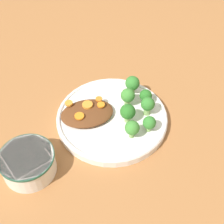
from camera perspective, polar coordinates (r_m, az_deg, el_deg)
ground_plane at (r=0.83m, az=0.00°, el=-1.65°), size 4.00×4.00×0.00m
plate at (r=0.82m, az=0.00°, el=-1.03°), size 0.29×0.29×0.03m
dip_bowl at (r=0.73m, az=-15.11°, el=-8.88°), size 0.12×0.12×0.06m
stew_mound at (r=0.81m, az=-4.56°, el=-0.23°), size 0.14×0.10×0.02m
broccoli_floret_0 at (r=0.82m, az=2.90°, el=2.95°), size 0.04×0.04×0.05m
broccoli_floret_1 at (r=0.77m, az=6.84°, el=-2.02°), size 0.03×0.03×0.04m
broccoli_floret_2 at (r=0.75m, az=3.71°, el=-2.98°), size 0.04×0.04×0.05m
broccoli_floret_3 at (r=0.80m, az=6.55°, el=1.31°), size 0.04×0.04×0.05m
broccoli_floret_4 at (r=0.78m, az=2.89°, el=-0.01°), size 0.04×0.04×0.06m
broccoli_floret_5 at (r=0.83m, az=6.18°, el=2.88°), size 0.03×0.03×0.04m
broccoli_floret_6 at (r=0.85m, az=3.75°, el=5.20°), size 0.04×0.04×0.05m
carrot_slice_0 at (r=0.82m, az=-2.40°, el=2.37°), size 0.02×0.02×0.00m
carrot_slice_1 at (r=0.81m, az=-4.51°, el=1.31°), size 0.03×0.03×0.01m
carrot_slice_2 at (r=0.81m, az=-2.03°, el=1.32°), size 0.02×0.02×0.00m
carrot_slice_3 at (r=0.78m, az=-5.98°, el=-0.78°), size 0.02×0.02×0.00m
carrot_slice_4 at (r=0.82m, az=-7.89°, el=1.60°), size 0.02×0.02×0.01m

